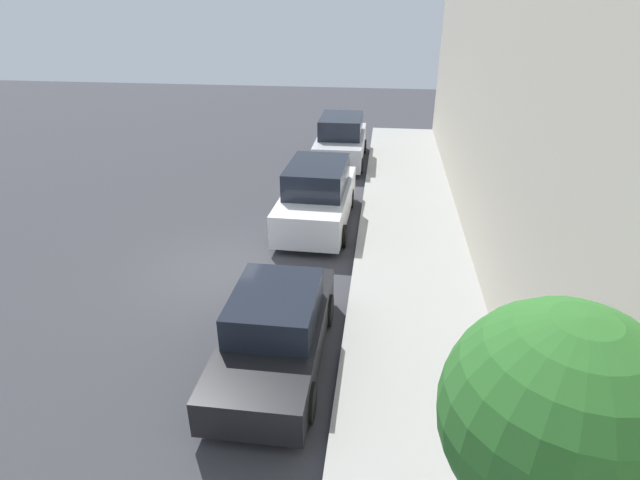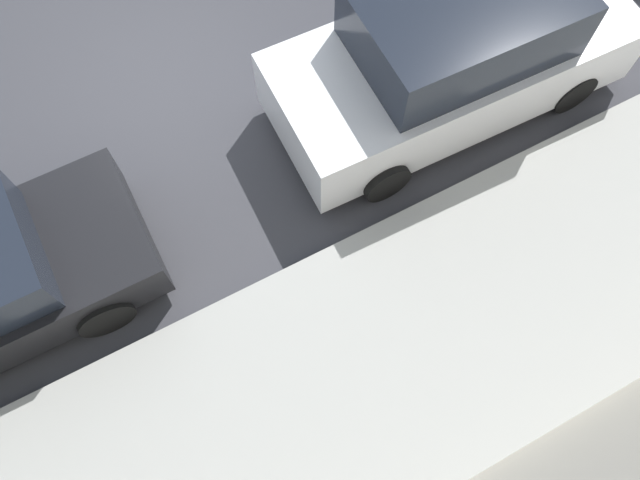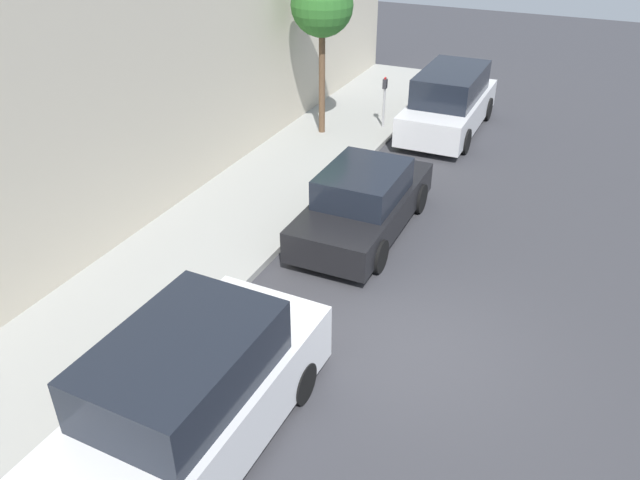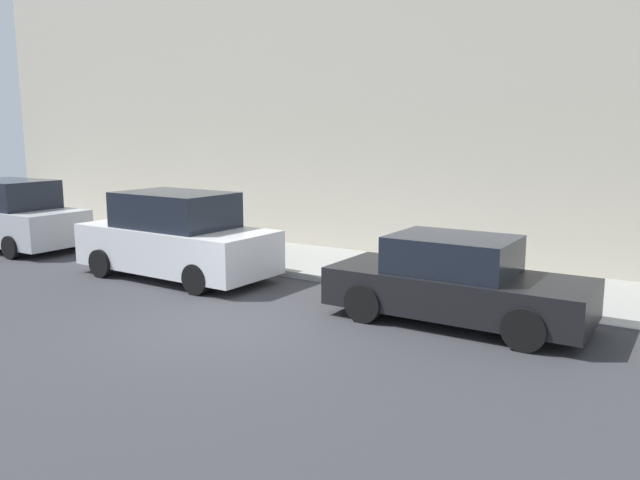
# 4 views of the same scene
# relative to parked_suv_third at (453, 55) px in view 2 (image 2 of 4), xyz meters

# --- Properties ---
(ground_plane) EXTENTS (60.00, 60.00, 0.00)m
(ground_plane) POSITION_rel_parked_suv_third_xyz_m (-2.16, -3.37, -0.93)
(ground_plane) COLOR #38383D
(sidewalk) EXTENTS (3.15, 32.00, 0.15)m
(sidewalk) POSITION_rel_parked_suv_third_xyz_m (2.92, -3.37, -0.86)
(sidewalk) COLOR #9E9E99
(sidewalk) RESTS_ON ground_plane
(parked_suv_third) EXTENTS (2.08, 4.85, 1.98)m
(parked_suv_third) POSITION_rel_parked_suv_third_xyz_m (0.00, 0.00, 0.00)
(parked_suv_third) COLOR silver
(parked_suv_third) RESTS_ON ground_plane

